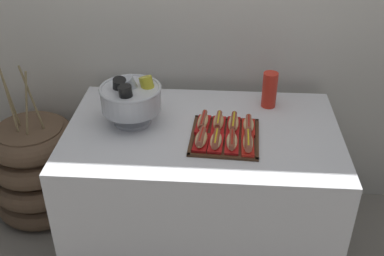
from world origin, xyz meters
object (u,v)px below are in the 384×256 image
Objects in this scene: floor_vase at (38,170)px; hot_dog_0 at (200,139)px; hot_dog_2 at (232,142)px; cup_stack at (270,90)px; buffet_table at (202,188)px; hot_dog_6 at (233,124)px; hot_dog_7 at (248,125)px; punch_bowl at (131,98)px; serving_tray at (225,137)px; hot_dog_3 at (248,143)px; hot_dog_5 at (218,123)px; hot_dog_1 at (216,141)px; hot_dog_4 at (203,122)px.

floor_vase is 6.29× the size of hot_dog_0.
hot_dog_2 is 0.82× the size of cup_stack.
buffet_table is at bearing 132.40° from hot_dog_2.
hot_dog_6 is 1.15× the size of hot_dog_7.
hot_dog_0 is 0.52× the size of punch_bowl.
hot_dog_6 is (0.04, 0.08, 0.03)m from serving_tray.
hot_dog_0 is 0.42m from punch_bowl.
hot_dog_3 is at bearing -18.47° from floor_vase.
floor_vase reaches higher than hot_dog_6.
buffet_table is 0.40m from serving_tray.
hot_dog_6 is (0.07, -0.00, -0.00)m from hot_dog_5.
floor_vase is 1.50m from cup_stack.
hot_dog_6 is 0.57× the size of punch_bowl.
cup_stack is at bearing 43.85° from hot_dog_5.
serving_tray is 0.10m from hot_dog_5.
serving_tray is at bearing -14.02° from punch_bowl.
floor_vase is at bearing 159.56° from hot_dog_1.
hot_dog_2 is (1.18, -0.41, 0.54)m from floor_vase.
hot_dog_4 is 0.08m from hot_dog_5.
hot_dog_1 is 0.49m from punch_bowl.
hot_dog_5 reaches higher than hot_dog_4.
hot_dog_3 is (0.07, -0.00, 0.00)m from hot_dog_2.
punch_bowl is (-0.37, 0.03, 0.11)m from hot_dog_4.
hot_dog_5 is (-0.14, 0.17, -0.00)m from hot_dog_3.
serving_tray is 0.14m from hot_dog_0.
hot_dog_3 is 0.90× the size of cup_stack.
floor_vase is at bearing -179.53° from cup_stack.
floor_vase is 5.99× the size of hot_dog_5.
hot_dog_7 is (0.23, 0.00, 0.41)m from buffet_table.
hot_dog_3 reaches higher than hot_dog_6.
punch_bowl reaches higher than hot_dog_2.
hot_dog_7 is at bearing -113.98° from cup_stack.
hot_dog_2 is at bearing -92.83° from hot_dog_6.
hot_dog_5 is 0.38m from cup_stack.
hot_dog_7 is 0.78× the size of cup_stack.
hot_dog_0 is (-0.12, -0.08, 0.03)m from serving_tray.
hot_dog_4 is at bearing -143.52° from cup_stack.
floor_vase is 6.61× the size of hot_dog_7.
floor_vase is at bearing 168.64° from hot_dog_7.
floor_vase is at bearing 163.90° from serving_tray.
hot_dog_3 is at bearing -92.83° from hot_dog_7.
cup_stack is at bearing 64.75° from hot_dog_2.
hot_dog_0 is at bearing -117.28° from hot_dog_5.
punch_bowl is at bearing -17.55° from floor_vase.
hot_dog_5 is at bearing 87.17° from hot_dog_1.
buffet_table is 4.42× the size of punch_bowl.
hot_dog_0 is 0.22m from hot_dog_6.
buffet_table is at bearing -142.36° from cup_stack.
hot_dog_2 is 0.17m from hot_dog_6.
cup_stack is (0.12, 0.26, 0.07)m from hot_dog_7.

